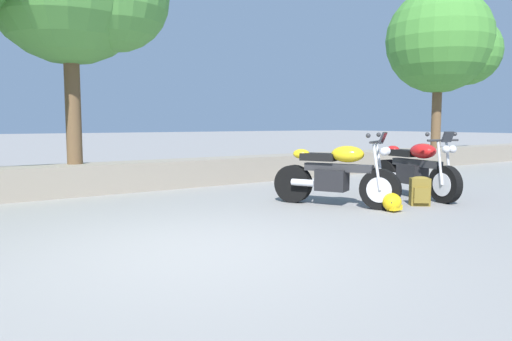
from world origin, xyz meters
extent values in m
plane|color=gray|center=(0.00, 0.00, 0.00)|extent=(120.00, 120.00, 0.00)
cube|color=gray|center=(0.00, 4.80, 0.28)|extent=(36.00, 0.80, 0.55)
cylinder|color=black|center=(3.44, 0.57, 0.31)|extent=(0.41, 0.62, 0.62)
cylinder|color=black|center=(2.78, 1.86, 0.31)|extent=(0.44, 0.63, 0.62)
cylinder|color=silver|center=(3.44, 0.57, 0.31)|extent=(0.32, 0.42, 0.38)
cube|color=black|center=(3.09, 1.26, 0.41)|extent=(0.50, 0.57, 0.34)
cube|color=#2D2D30|center=(3.13, 1.17, 0.61)|extent=(0.63, 1.04, 0.12)
ellipsoid|color=yellow|center=(3.20, 1.04, 0.83)|extent=(0.54, 0.62, 0.26)
cube|color=black|center=(2.98, 1.46, 0.77)|extent=(0.49, 0.62, 0.12)
ellipsoid|color=yellow|center=(2.84, 1.73, 0.81)|extent=(0.32, 0.35, 0.16)
cylinder|color=#2D2D30|center=(3.40, 0.65, 1.03)|extent=(0.60, 0.33, 0.04)
sphere|color=silver|center=(3.53, 0.55, 0.89)|extent=(0.13, 0.13, 0.13)
sphere|color=silver|center=(3.40, 0.49, 0.89)|extent=(0.13, 0.13, 0.13)
cube|color=#26282D|center=(3.45, 0.56, 1.09)|extent=(0.22, 0.18, 0.18)
cylinder|color=silver|center=(2.75, 1.57, 0.36)|extent=(0.27, 0.39, 0.11)
cylinder|color=silver|center=(3.50, 0.65, 0.67)|extent=(0.11, 0.17, 0.73)
cylinder|color=silver|center=(3.34, 0.57, 0.67)|extent=(0.11, 0.17, 0.73)
sphere|color=#2D2D30|center=(3.65, 0.82, 1.13)|extent=(0.07, 0.07, 0.07)
sphere|color=#2D2D30|center=(3.12, 0.54, 1.13)|extent=(0.07, 0.07, 0.07)
cylinder|color=black|center=(4.77, 0.38, 0.31)|extent=(0.25, 0.63, 0.62)
cylinder|color=black|center=(5.03, 1.79, 0.31)|extent=(0.29, 0.64, 0.62)
cylinder|color=silver|center=(4.77, 0.38, 0.31)|extent=(0.22, 0.41, 0.38)
cube|color=black|center=(4.91, 1.13, 0.41)|extent=(0.40, 0.53, 0.34)
cube|color=#2D2D30|center=(4.89, 1.03, 0.61)|extent=(0.33, 1.11, 0.12)
ellipsoid|color=red|center=(4.86, 0.89, 0.83)|extent=(0.43, 0.57, 0.26)
cube|color=black|center=(4.95, 1.36, 0.77)|extent=(0.35, 0.60, 0.12)
ellipsoid|color=red|center=(5.00, 1.66, 0.81)|extent=(0.27, 0.31, 0.16)
cylinder|color=#2D2D30|center=(4.79, 0.45, 1.03)|extent=(0.66, 0.15, 0.04)
sphere|color=silver|center=(4.83, 0.30, 0.89)|extent=(0.13, 0.13, 0.13)
sphere|color=silver|center=(4.69, 0.33, 0.89)|extent=(0.13, 0.13, 0.13)
cube|color=#26282D|center=(4.77, 0.36, 1.09)|extent=(0.21, 0.13, 0.18)
cylinder|color=silver|center=(4.83, 1.58, 0.36)|extent=(0.17, 0.39, 0.11)
cylinder|color=silver|center=(4.87, 0.40, 0.67)|extent=(0.07, 0.17, 0.73)
cylinder|color=silver|center=(4.69, 0.43, 0.67)|extent=(0.07, 0.17, 0.73)
sphere|color=#2D2D30|center=(5.09, 0.44, 1.13)|extent=(0.07, 0.07, 0.07)
sphere|color=#2D2D30|center=(4.50, 0.55, 1.13)|extent=(0.07, 0.07, 0.07)
cube|color=brown|center=(4.24, 0.46, 0.22)|extent=(0.35, 0.33, 0.44)
cube|color=brown|center=(4.17, 0.37, 0.18)|extent=(0.22, 0.19, 0.24)
ellipsoid|color=brown|center=(4.24, 0.46, 0.43)|extent=(0.33, 0.31, 0.08)
cube|color=#403513|center=(4.37, 0.49, 0.24)|extent=(0.06, 0.05, 0.37)
cube|color=#403513|center=(4.24, 0.60, 0.24)|extent=(0.06, 0.05, 0.37)
sphere|color=yellow|center=(3.46, 0.36, 0.14)|extent=(0.28, 0.28, 0.28)
ellipsoid|color=black|center=(3.46, 0.28, 0.15)|extent=(0.23, 0.06, 0.12)
cube|color=yellow|center=(3.46, 0.28, 0.07)|extent=(0.20, 0.08, 0.08)
cylinder|color=brown|center=(0.08, 4.98, 1.65)|extent=(0.28, 0.28, 2.20)
cylinder|color=brown|center=(10.49, 4.63, 1.57)|extent=(0.28, 0.28, 2.03)
sphere|color=#428433|center=(10.49, 4.63, 3.74)|extent=(3.09, 3.09, 3.09)
sphere|color=#428433|center=(11.19, 4.16, 3.43)|extent=(2.01, 2.01, 2.01)
camera|label=1|loc=(-2.24, -4.37, 1.31)|focal=34.05mm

